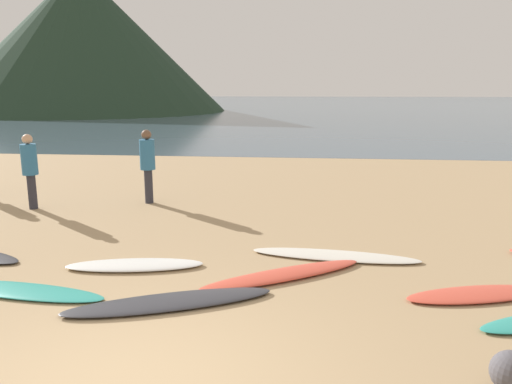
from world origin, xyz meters
TOP-DOWN VIEW (x-y plane):
  - ground_plane at (0.00, 10.00)m, footprint 120.00×120.00m
  - ocean_water at (0.00, 65.18)m, footprint 140.00×100.00m
  - headland_hill at (-21.22, 47.41)m, footprint 28.64×28.64m
  - surfboard_2 at (-2.05, 2.16)m, footprint 2.44×0.82m
  - surfboard_3 at (-0.88, 3.23)m, footprint 2.13×0.89m
  - surfboard_4 at (-0.00, 2.00)m, footprint 2.66×1.49m
  - surfboard_5 at (1.38, 3.06)m, footprint 2.44×1.76m
  - surfboard_6 at (2.17, 4.00)m, footprint 2.74×0.84m
  - surfboard_7 at (3.94, 2.64)m, footprint 2.04×1.05m
  - person_1 at (-4.38, 6.59)m, footprint 0.34×0.34m
  - person_2 at (-1.98, 7.41)m, footprint 0.35×0.35m
  - beach_rock_near at (3.56, 0.52)m, footprint 0.39×0.39m

SIDE VIEW (x-z plane):
  - ground_plane at x=0.00m, z-range -0.20..0.00m
  - ocean_water at x=0.00m, z-range 0.00..0.00m
  - surfboard_2 at x=-2.05m, z-range 0.00..0.06m
  - surfboard_6 at x=2.17m, z-range 0.00..0.06m
  - surfboard_7 at x=3.94m, z-range 0.00..0.07m
  - surfboard_3 at x=-0.88m, z-range 0.00..0.08m
  - surfboard_4 at x=0.00m, z-range 0.00..0.08m
  - surfboard_5 at x=1.38m, z-range 0.00..0.09m
  - beach_rock_near at x=3.56m, z-range 0.00..0.39m
  - person_1 at x=-4.38m, z-range 0.15..1.82m
  - person_2 at x=-1.98m, z-range 0.15..1.87m
  - headland_hill at x=-21.22m, z-range 0.00..14.18m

